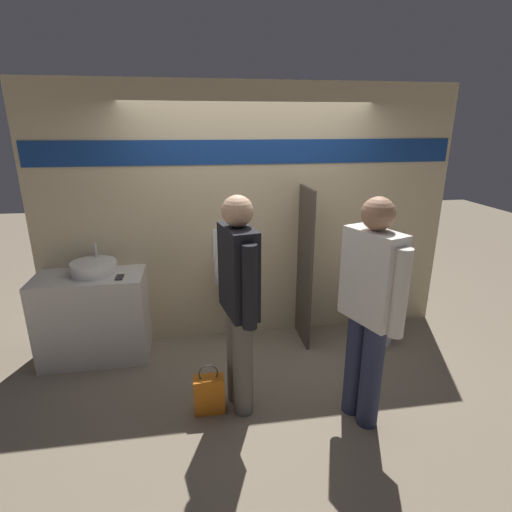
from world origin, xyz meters
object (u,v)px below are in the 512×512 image
(urinal_near_counter, at_px, (230,268))
(person_in_vest, at_px, (369,305))
(shopping_bag, at_px, (209,394))
(cell_phone, at_px, (120,277))
(toilet, at_px, (372,313))
(person_with_lanyard, at_px, (239,298))
(sink_basin, at_px, (94,268))

(urinal_near_counter, distance_m, person_in_vest, 1.68)
(person_in_vest, bearing_deg, shopping_bag, 57.41)
(urinal_near_counter, bearing_deg, cell_phone, -167.50)
(toilet, height_order, person_with_lanyard, person_with_lanyard)
(sink_basin, xyz_separation_m, urinal_near_counter, (1.35, 0.08, -0.11))
(person_in_vest, xyz_separation_m, person_with_lanyard, (-0.95, 0.30, -0.01))
(cell_phone, height_order, toilet, cell_phone)
(person_with_lanyard, bearing_deg, shopping_bag, 87.67)
(cell_phone, bearing_deg, toilet, 1.05)
(toilet, relative_size, shopping_bag, 1.98)
(sink_basin, bearing_deg, urinal_near_counter, 3.31)
(sink_basin, xyz_separation_m, shopping_bag, (1.05, -1.08, -0.79))
(urinal_near_counter, height_order, toilet, urinal_near_counter)
(shopping_bag, bearing_deg, toilet, 27.37)
(person_in_vest, relative_size, person_with_lanyard, 1.01)
(person_with_lanyard, xyz_separation_m, shopping_bag, (-0.26, -0.04, -0.83))
(person_in_vest, bearing_deg, toilet, -48.65)
(person_with_lanyard, bearing_deg, toilet, -71.06)
(toilet, xyz_separation_m, shopping_bag, (-1.86, -0.96, -0.12))
(sink_basin, xyz_separation_m, person_with_lanyard, (1.31, -1.04, 0.04))
(person_in_vest, bearing_deg, cell_phone, 38.97)
(sink_basin, xyz_separation_m, person_in_vest, (2.26, -1.33, 0.05))
(sink_basin, distance_m, toilet, 2.98)
(sink_basin, distance_m, cell_phone, 0.31)
(cell_phone, relative_size, person_with_lanyard, 0.08)
(cell_phone, height_order, urinal_near_counter, urinal_near_counter)
(cell_phone, distance_m, shopping_bag, 1.41)
(cell_phone, distance_m, person_in_vest, 2.31)
(cell_phone, bearing_deg, urinal_near_counter, 12.50)
(cell_phone, distance_m, toilet, 2.71)
(person_with_lanyard, relative_size, shopping_bag, 4.07)
(shopping_bag, bearing_deg, sink_basin, 134.18)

